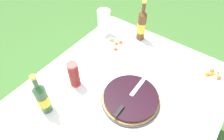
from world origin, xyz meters
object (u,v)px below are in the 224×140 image
(snack_plate_left, at_px, (211,76))
(paper_towel_roll, at_px, (104,23))
(cup_stack, at_px, (74,75))
(cider_bottle_green, at_px, (42,98))
(serving_knife, at_px, (129,99))
(berry_tart, at_px, (131,99))
(cider_bottle_amber, at_px, (141,25))
(snack_plate_near, at_px, (116,45))

(snack_plate_left, distance_m, paper_towel_roll, 0.95)
(cup_stack, distance_m, cider_bottle_green, 0.26)
(serving_knife, xyz_separation_m, paper_towel_roll, (0.49, 0.58, 0.05))
(cider_bottle_green, bearing_deg, berry_tart, -47.20)
(cider_bottle_amber, bearing_deg, paper_towel_roll, 114.97)
(serving_knife, distance_m, snack_plate_left, 0.66)
(snack_plate_left, xyz_separation_m, paper_towel_roll, (-0.06, 0.94, 0.11))
(cider_bottle_amber, bearing_deg, snack_plate_near, 151.17)
(cider_bottle_green, bearing_deg, cider_bottle_amber, -6.40)
(cider_bottle_green, bearing_deg, cup_stack, -1.74)
(cider_bottle_amber, bearing_deg, cup_stack, 171.92)
(berry_tart, height_order, cup_stack, cup_stack)
(cider_bottle_green, bearing_deg, serving_knife, -49.60)
(berry_tart, relative_size, snack_plate_near, 1.79)
(berry_tart, xyz_separation_m, cider_bottle_green, (-0.37, 0.40, 0.09))
(serving_knife, bearing_deg, snack_plate_left, -34.14)
(cider_bottle_green, relative_size, snack_plate_near, 1.50)
(berry_tart, bearing_deg, snack_plate_near, 45.87)
(cider_bottle_amber, height_order, paper_towel_roll, cider_bottle_amber)
(cider_bottle_amber, xyz_separation_m, paper_towel_roll, (-0.14, 0.29, -0.02))
(cider_bottle_green, distance_m, paper_towel_roll, 0.85)
(berry_tart, xyz_separation_m, snack_plate_near, (0.39, 0.40, -0.02))
(berry_tart, distance_m, snack_plate_left, 0.64)
(cider_bottle_green, height_order, snack_plate_near, cider_bottle_green)
(berry_tart, bearing_deg, cider_bottle_amber, 25.75)
(serving_knife, distance_m, cider_bottle_green, 0.53)
(serving_knife, xyz_separation_m, snack_plate_near, (0.42, 0.40, -0.05))
(serving_knife, relative_size, cider_bottle_amber, 1.06)
(cider_bottle_amber, height_order, snack_plate_near, cider_bottle_amber)
(snack_plate_near, height_order, snack_plate_left, snack_plate_left)
(serving_knife, distance_m, cup_stack, 0.40)
(snack_plate_near, height_order, paper_towel_roll, paper_towel_roll)
(berry_tart, xyz_separation_m, serving_knife, (-0.03, -0.00, 0.04))
(serving_knife, distance_m, paper_towel_roll, 0.76)
(berry_tart, bearing_deg, cider_bottle_green, 132.80)
(berry_tart, xyz_separation_m, cider_bottle_amber, (0.60, 0.29, 0.11))
(snack_plate_near, xyz_separation_m, paper_towel_roll, (0.07, 0.18, 0.11))
(berry_tart, xyz_separation_m, paper_towel_roll, (0.46, 0.58, 0.09))
(cup_stack, distance_m, snack_plate_left, 0.99)
(snack_plate_left, height_order, paper_towel_roll, paper_towel_roll)
(serving_knife, relative_size, cup_stack, 1.86)
(cup_stack, xyz_separation_m, snack_plate_near, (0.50, 0.01, -0.09))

